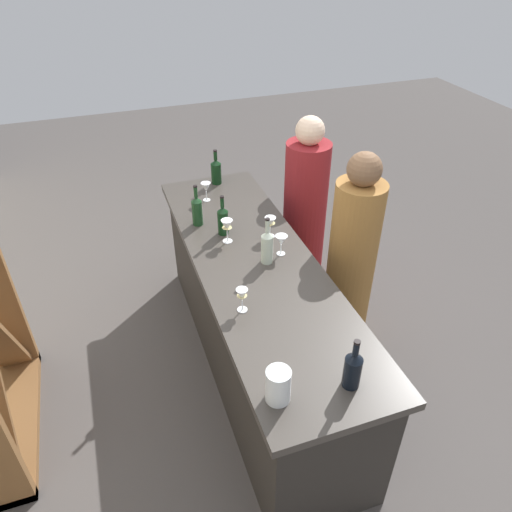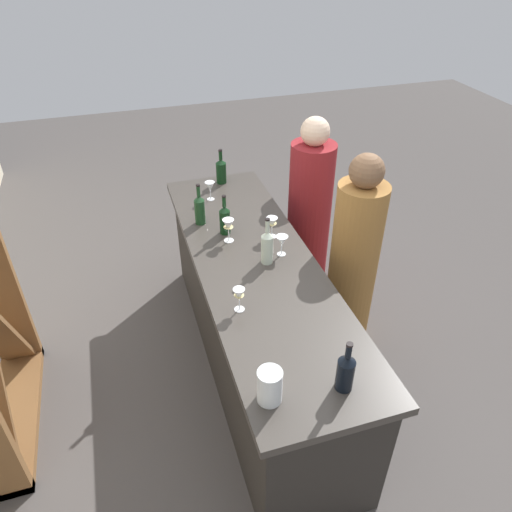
% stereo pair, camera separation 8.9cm
% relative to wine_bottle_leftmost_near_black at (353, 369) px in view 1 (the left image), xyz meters
% --- Properties ---
extents(ground_plane, '(12.00, 12.00, 0.00)m').
position_rel_wine_bottle_leftmost_near_black_xyz_m(ground_plane, '(1.06, 0.10, -1.03)').
color(ground_plane, '#4C4744').
extents(bar_counter, '(2.54, 0.75, 0.92)m').
position_rel_wine_bottle_leftmost_near_black_xyz_m(bar_counter, '(1.06, 0.10, -0.56)').
color(bar_counter, '#2A2723').
rests_on(bar_counter, ground).
extents(wine_bottle_leftmost_near_black, '(0.08, 0.08, 0.28)m').
position_rel_wine_bottle_leftmost_near_black_xyz_m(wine_bottle_leftmost_near_black, '(0.00, 0.00, 0.00)').
color(wine_bottle_leftmost_near_black, black).
rests_on(wine_bottle_leftmost_near_black, bar_counter).
extents(wine_bottle_second_left_clear_pale, '(0.08, 0.08, 0.32)m').
position_rel_wine_bottle_leftmost_near_black_xyz_m(wine_bottle_second_left_clear_pale, '(1.05, 0.03, 0.01)').
color(wine_bottle_second_left_clear_pale, '#B7C6B2').
rests_on(wine_bottle_second_left_clear_pale, bar_counter).
extents(wine_bottle_center_dark_green, '(0.07, 0.07, 0.29)m').
position_rel_wine_bottle_leftmost_near_black_xyz_m(wine_bottle_center_dark_green, '(1.45, 0.20, 0.00)').
color(wine_bottle_center_dark_green, black).
rests_on(wine_bottle_center_dark_green, bar_counter).
extents(wine_bottle_second_right_olive_green, '(0.07, 0.07, 0.30)m').
position_rel_wine_bottle_leftmost_near_black_xyz_m(wine_bottle_second_right_olive_green, '(1.63, 0.33, 0.01)').
color(wine_bottle_second_right_olive_green, '#193D1E').
rests_on(wine_bottle_second_right_olive_green, bar_counter).
extents(wine_bottle_rightmost_dark_green, '(0.08, 0.08, 0.29)m').
position_rel_wine_bottle_leftmost_near_black_xyz_m(wine_bottle_rightmost_dark_green, '(2.21, 0.04, 0.00)').
color(wine_bottle_rightmost_dark_green, black).
rests_on(wine_bottle_rightmost_dark_green, bar_counter).
extents(wine_glass_near_left, '(0.08, 0.08, 0.15)m').
position_rel_wine_bottle_leftmost_near_black_xyz_m(wine_glass_near_left, '(1.31, -0.09, -0.00)').
color(wine_glass_near_left, white).
rests_on(wine_glass_near_left, bar_counter).
extents(wine_glass_near_center, '(0.08, 0.08, 0.14)m').
position_rel_wine_bottle_leftmost_near_black_xyz_m(wine_glass_near_center, '(1.10, -0.09, -0.01)').
color(wine_glass_near_center, white).
rests_on(wine_glass_near_center, bar_counter).
extents(wine_glass_near_right, '(0.08, 0.08, 0.15)m').
position_rel_wine_bottle_leftmost_near_black_xyz_m(wine_glass_near_right, '(1.95, 0.19, -0.00)').
color(wine_glass_near_right, white).
rests_on(wine_glass_near_right, bar_counter).
extents(wine_glass_far_left, '(0.08, 0.08, 0.17)m').
position_rel_wine_bottle_leftmost_near_black_xyz_m(wine_glass_far_left, '(1.35, 0.20, 0.01)').
color(wine_glass_far_left, white).
rests_on(wine_glass_far_left, bar_counter).
extents(wine_glass_far_center, '(0.07, 0.07, 0.15)m').
position_rel_wine_bottle_leftmost_near_black_xyz_m(wine_glass_far_center, '(0.66, 0.32, -0.01)').
color(wine_glass_far_center, white).
rests_on(wine_glass_far_center, bar_counter).
extents(water_pitcher, '(0.12, 0.12, 0.18)m').
position_rel_wine_bottle_leftmost_near_black_xyz_m(water_pitcher, '(0.04, 0.35, -0.02)').
color(water_pitcher, silver).
rests_on(water_pitcher, bar_counter).
extents(person_left_guest, '(0.35, 0.35, 1.55)m').
position_rel_wine_bottle_leftmost_near_black_xyz_m(person_left_guest, '(1.10, -0.63, -0.31)').
color(person_left_guest, '#9E6B33').
rests_on(person_left_guest, ground).
extents(person_center_guest, '(0.40, 0.40, 1.51)m').
position_rel_wine_bottle_leftmost_near_black_xyz_m(person_center_guest, '(1.90, -0.63, -0.34)').
color(person_center_guest, maroon).
rests_on(person_center_guest, ground).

